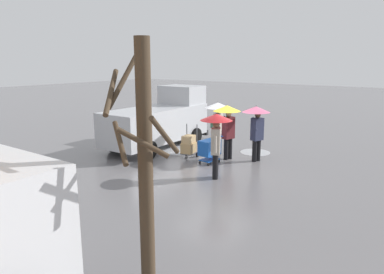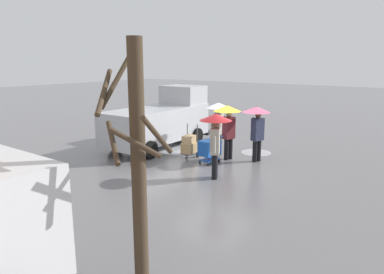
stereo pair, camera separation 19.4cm
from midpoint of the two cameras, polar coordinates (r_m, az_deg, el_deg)
name	(u,v)px [view 1 (the left image)]	position (r m, az deg, el deg)	size (l,w,h in m)	color
ground_plane	(213,164)	(13.28, 3.03, -4.37)	(90.00, 90.00, 0.00)	slate
slush_patch_near_cluster	(180,149)	(15.52, -2.27, -1.92)	(2.09, 2.09, 0.01)	#ADAFB5
slush_patch_under_van	(255,152)	(15.18, 9.67, -2.40)	(1.25, 1.25, 0.01)	#ADAFB5
cargo_van_parked_right	(160,120)	(15.85, -5.46, 2.68)	(2.27, 5.37, 2.60)	#B7BABF
shopping_cart_vendor	(210,148)	(13.28, 2.40, -1.83)	(0.65, 0.88, 1.02)	#1951B2
hand_dolly_boxes	(189,145)	(13.96, -0.91, -1.31)	(0.63, 0.78, 1.32)	#515156
pedestrian_pink_side	(218,116)	(14.56, 3.72, 3.42)	(1.04, 1.04, 2.15)	black
pedestrian_black_side	(216,130)	(11.44, 3.37, 1.10)	(1.04, 1.04, 2.15)	black
pedestrian_white_side	(256,120)	(13.51, 9.83, 2.65)	(1.04, 1.04, 2.15)	black
pedestrian_far_side	(228,119)	(13.65, 5.27, 2.87)	(1.04, 1.04, 2.15)	black
bare_tree_near	(144,164)	(5.70, -8.63, -4.34)	(1.27, 1.17, 4.12)	#423323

